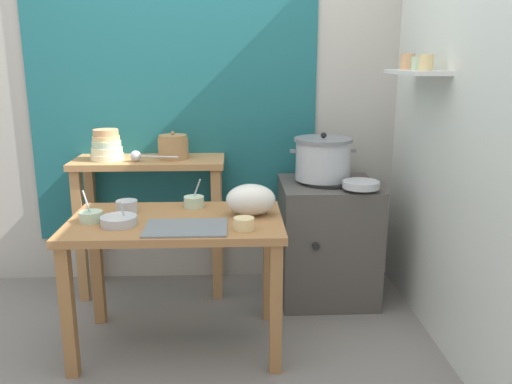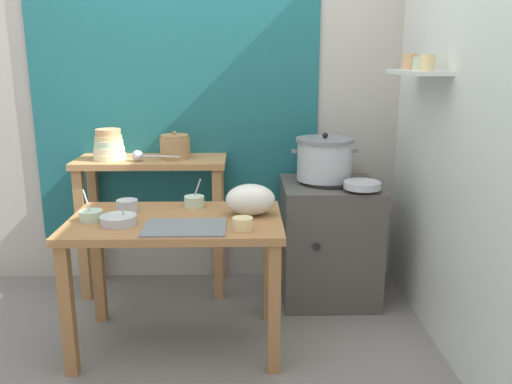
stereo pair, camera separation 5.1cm
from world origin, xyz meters
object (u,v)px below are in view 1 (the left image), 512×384
Objects in this scene: prep_bowl_3 at (244,223)px; plastic_bag at (251,200)px; stove_block at (327,239)px; prep_bowl_1 at (119,220)px; serving_tray at (186,228)px; clay_pot at (173,147)px; wide_pan at (361,185)px; back_shelf_table at (151,192)px; bowl_stack_enamel at (107,146)px; ladle at (138,156)px; prep_bowl_4 at (194,201)px; steamer_pot at (323,159)px; prep_bowl_2 at (91,216)px; prep_table at (177,239)px; prep_bowl_0 at (127,206)px.

plastic_bag is at bearing 80.82° from prep_bowl_3.
prep_bowl_1 is (-1.17, -0.70, 0.36)m from stove_block.
plastic_bag is (0.32, 0.22, 0.08)m from serving_tray.
wide_pan is at bearing -17.02° from clay_pot.
clay_pot is (0.16, 0.00, 0.30)m from back_shelf_table.
back_shelf_table is 0.40m from bowl_stack_enamel.
ladle reaches higher than stove_block.
steamer_pot is at bearing 27.39° from prep_bowl_4.
back_shelf_table is 5.81× the size of prep_bowl_2.
prep_bowl_1 is (0.02, -0.73, -0.19)m from ladle.
prep_bowl_4 is at bearing 26.44° from prep_bowl_2.
back_shelf_table is at bearing 5.10° from bowl_stack_enamel.
bowl_stack_enamel is 1.60m from wide_pan.
prep_table is 0.82m from clay_pot.
ladle is (-1.20, 0.03, 0.55)m from stove_block.
ladle is 2.66× the size of prep_bowl_0.
back_shelf_table reaches higher than wide_pan.
plastic_bag is at bearing -153.61° from wide_pan.
prep_bowl_3 is (-0.04, -0.25, -0.05)m from plastic_bag.
prep_bowl_1 is at bearing -166.92° from plastic_bag.
plastic_bag is at bearing 6.18° from prep_bowl_2.
bowl_stack_enamel is 1.08m from serving_tray.
prep_bowl_1 is at bearing 170.98° from prep_bowl_3.
bowl_stack_enamel is at bearing 139.59° from prep_bowl_4.
serving_tray is at bearing -145.22° from plastic_bag.
prep_table is 1.41× the size of stove_block.
prep_bowl_2 is at bearing -100.86° from ladle.
ladle is 1.70× the size of prep_bowl_1.
wide_pan is 1.41m from prep_bowl_1.
ladle reaches higher than prep_bowl_1.
bowl_stack_enamel reaches higher than ladle.
prep_bowl_4 is at bearing -72.45° from clay_pot.
steamer_pot reaches higher than stove_block.
stove_block is at bearing 25.61° from prep_bowl_2.
wide_pan is at bearing 29.29° from serving_tray.
serving_tray is at bearing -15.46° from prep_bowl_2.
prep_table is 2.75× the size of serving_tray.
prep_bowl_1 is 1.09× the size of prep_bowl_4.
stove_block is at bearing -7.52° from clay_pot.
prep_bowl_0 is 0.64× the size of prep_bowl_1.
prep_bowl_3 is (-0.55, -0.80, 0.37)m from stove_block.
prep_bowl_0 is at bearing 173.57° from plastic_bag.
ladle reaches higher than wide_pan.
ladle is 1.86× the size of prep_bowl_4.
prep_bowl_3 is at bearing -64.97° from clay_pot.
prep_bowl_4 is at bearing -40.41° from bowl_stack_enamel.
prep_bowl_4 is (0.58, -0.49, -0.23)m from bowl_stack_enamel.
stove_block reaches higher than serving_tray.
bowl_stack_enamel reaches higher than prep_bowl_4.
stove_block is at bearing 21.87° from prep_bowl_0.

